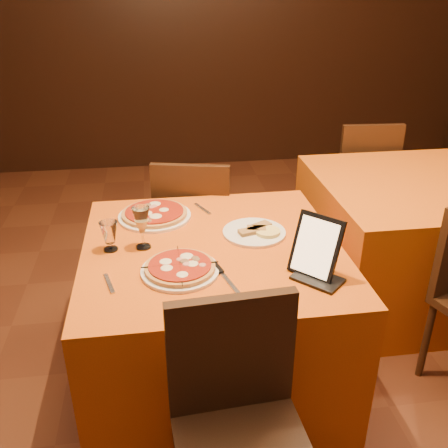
{
  "coord_description": "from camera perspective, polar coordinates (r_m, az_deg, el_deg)",
  "views": [
    {
      "loc": [
        -0.25,
        -1.57,
        1.78
      ],
      "look_at": [
        0.02,
        0.28,
        0.86
      ],
      "focal_mm": 40.0,
      "sensor_mm": 36.0,
      "label": 1
    }
  ],
  "objects": [
    {
      "name": "floor",
      "position": [
        2.39,
        0.6,
        -22.08
      ],
      "size": [
        6.0,
        7.0,
        0.01
      ],
      "primitive_type": "cube",
      "color": "#5E2D19",
      "rests_on": "ground"
    },
    {
      "name": "wall_back",
      "position": [
        5.09,
        -5.79,
        21.85
      ],
      "size": [
        6.0,
        0.01,
        2.8
      ],
      "primitive_type": "cube",
      "color": "black",
      "rests_on": "floor"
    },
    {
      "name": "main_table",
      "position": [
        2.35,
        -1.3,
        -10.54
      ],
      "size": [
        1.1,
        1.1,
        0.75
      ],
      "primitive_type": "cube",
      "color": "#D6570D",
      "rests_on": "floor"
    },
    {
      "name": "side_table",
      "position": [
        3.18,
        20.32,
        -1.77
      ],
      "size": [
        1.1,
        1.1,
        0.75
      ],
      "primitive_type": "cube",
      "color": "#D95E0D",
      "rests_on": "floor"
    },
    {
      "name": "chair_main_far",
      "position": [
        2.97,
        -3.16,
        -0.31
      ],
      "size": [
        0.43,
        0.43,
        0.91
      ],
      "primitive_type": null,
      "rotation": [
        0.0,
        0.0,
        2.91
      ],
      "color": "black",
      "rests_on": "floor"
    },
    {
      "name": "chair_side_far",
      "position": [
        3.82,
        15.0,
        5.03
      ],
      "size": [
        0.48,
        0.48,
        0.91
      ],
      "primitive_type": null,
      "rotation": [
        0.0,
        0.0,
        3.07
      ],
      "color": "black",
      "rests_on": "floor"
    },
    {
      "name": "pizza_near",
      "position": [
        1.96,
        -5.05,
        -5.12
      ],
      "size": [
        0.31,
        0.31,
        0.03
      ],
      "rotation": [
        0.0,
        0.0,
        -0.42
      ],
      "color": "white",
      "rests_on": "main_table"
    },
    {
      "name": "pizza_far",
      "position": [
        2.41,
        -7.94,
        1.06
      ],
      "size": [
        0.35,
        0.35,
        0.03
      ],
      "rotation": [
        0.0,
        0.0,
        -0.2
      ],
      "color": "white",
      "rests_on": "main_table"
    },
    {
      "name": "cutlet_dish",
      "position": [
        2.24,
        3.47,
        -0.83
      ],
      "size": [
        0.28,
        0.28,
        0.03
      ],
      "rotation": [
        0.0,
        0.0,
        -0.2
      ],
      "color": "white",
      "rests_on": "main_table"
    },
    {
      "name": "wine_glass",
      "position": [
        2.11,
        -9.35,
        -0.41
      ],
      "size": [
        0.09,
        0.09,
        0.19
      ],
      "primitive_type": null,
      "rotation": [
        0.0,
        0.0,
        0.36
      ],
      "color": "#EFD788",
      "rests_on": "main_table"
    },
    {
      "name": "water_glass",
      "position": [
        2.13,
        -12.95,
        -1.38
      ],
      "size": [
        0.08,
        0.08,
        0.13
      ],
      "primitive_type": null,
      "rotation": [
        0.0,
        0.0,
        0.3
      ],
      "color": "white",
      "rests_on": "main_table"
    },
    {
      "name": "tablet",
      "position": [
        1.92,
        10.47,
        -2.54
      ],
      "size": [
        0.2,
        0.2,
        0.23
      ],
      "primitive_type": "cube",
      "rotation": [
        -0.35,
        0.0,
        -0.81
      ],
      "color": "black",
      "rests_on": "main_table"
    },
    {
      "name": "knife",
      "position": [
        1.91,
        0.32,
        -6.36
      ],
      "size": [
        0.07,
        0.21,
        0.01
      ],
      "primitive_type": "cube",
      "rotation": [
        0.0,
        0.0,
        1.85
      ],
      "color": "silver",
      "rests_on": "main_table"
    },
    {
      "name": "fork_near",
      "position": [
        1.93,
        -12.99,
        -6.63
      ],
      "size": [
        0.05,
        0.14,
        0.01
      ],
      "primitive_type": "cube",
      "rotation": [
        0.0,
        0.0,
        1.83
      ],
      "color": "silver",
      "rests_on": "main_table"
    },
    {
      "name": "fork_far",
      "position": [
        2.48,
        -2.48,
        1.74
      ],
      "size": [
        0.08,
        0.15,
        0.01
      ],
      "primitive_type": "cube",
      "rotation": [
        0.0,
        0.0,
        1.98
      ],
      "color": "#A5A5AC",
      "rests_on": "main_table"
    }
  ]
}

